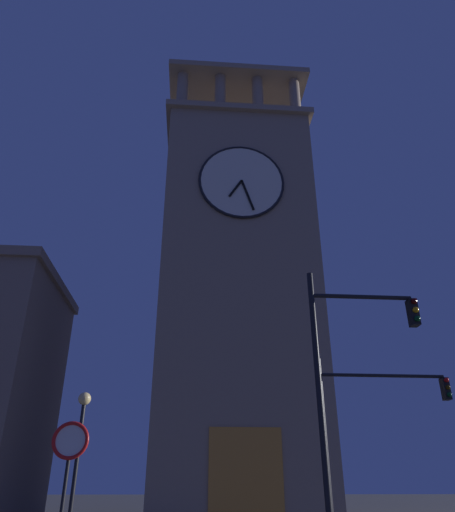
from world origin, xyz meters
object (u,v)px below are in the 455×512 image
(no_horn_sign, at_px, (69,452))
(traffic_signal_mid, at_px, (348,365))
(clocktower, at_px, (235,299))
(street_lamp, at_px, (80,433))
(traffic_signal_near, at_px, (368,415))

(no_horn_sign, bearing_deg, traffic_signal_mid, -172.10)
(clocktower, distance_m, street_lamp, 13.69)
(street_lamp, bearing_deg, traffic_signal_mid, 143.64)
(traffic_signal_near, bearing_deg, street_lamp, -8.47)
(traffic_signal_mid, height_order, street_lamp, traffic_signal_mid)
(traffic_signal_near, distance_m, traffic_signal_mid, 4.73)
(traffic_signal_near, distance_m, street_lamp, 9.80)
(no_horn_sign, bearing_deg, traffic_signal_near, -148.59)
(clocktower, height_order, street_lamp, clocktower)
(clocktower, distance_m, no_horn_sign, 18.77)
(traffic_signal_mid, distance_m, street_lamp, 9.70)
(traffic_signal_near, xyz_separation_m, traffic_signal_mid, (1.93, 4.27, 0.65))
(clocktower, xyz_separation_m, traffic_signal_near, (-3.48, 10.25, -7.94))
(traffic_signal_mid, relative_size, street_lamp, 1.50)
(traffic_signal_near, relative_size, no_horn_sign, 1.95)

